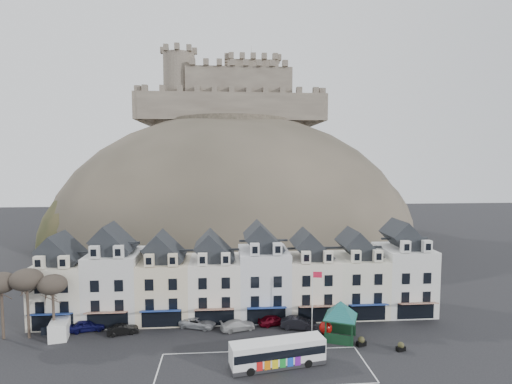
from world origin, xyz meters
TOP-DOWN VIEW (x-y plane):
  - ground at (0.00, 0.00)m, footprint 300.00×300.00m
  - coach_bay_markings at (2.00, 1.25)m, footprint 22.00×7.50m
  - townhouse_terrace at (0.15, 15.97)m, footprint 54.40×9.35m
  - castle_hill at (1.25, 68.95)m, footprint 100.00×76.00m
  - castle at (0.51, 75.93)m, footprint 50.20×22.20m
  - tree_left_far at (-29.00, 10.50)m, footprint 3.61×3.61m
  - tree_left_mid at (-26.00, 10.50)m, footprint 3.78×3.78m
  - tree_left_near at (-23.00, 10.50)m, footprint 3.43×3.43m
  - bus at (3.50, 1.46)m, footprint 10.37×4.18m
  - bus_shelter at (11.94, 7.15)m, footprint 6.90×6.90m
  - red_buoy at (10.31, 7.89)m, footprint 1.62×1.62m
  - flagpole at (8.79, 8.31)m, footprint 1.21×0.24m
  - white_van at (-22.41, 10.91)m, footprint 2.97×5.04m
  - planter_west at (13.90, 5.25)m, footprint 1.24×0.88m
  - planter_east at (18.00, 3.70)m, footprint 1.13×0.75m
  - car_navy at (-19.50, 12.00)m, footprint 4.65×2.63m
  - car_black at (-14.80, 10.63)m, footprint 3.97×2.24m
  - car_silver at (-5.60, 12.00)m, footprint 5.17×3.57m
  - car_white at (-0.40, 10.74)m, footprint 4.85×3.01m
  - car_maroon at (4.39, 12.00)m, footprint 4.54×2.74m
  - car_charcoal at (7.44, 10.49)m, footprint 4.85×2.64m

SIDE VIEW (x-z plane):
  - ground at x=0.00m, z-range 0.00..0.00m
  - coach_bay_markings at x=2.00m, z-range -0.01..0.01m
  - castle_hill at x=1.25m, z-range -33.89..34.11m
  - planter_east at x=18.00m, z-range -0.02..1.02m
  - planter_west at x=13.90m, z-range -0.02..1.10m
  - car_black at x=-14.80m, z-range 0.00..1.24m
  - car_white at x=-0.40m, z-range 0.00..1.31m
  - car_silver at x=-5.60m, z-range 0.00..1.33m
  - car_maroon at x=4.39m, z-range 0.00..1.44m
  - car_navy at x=-19.50m, z-range 0.00..1.49m
  - car_charcoal at x=7.44m, z-range 0.00..1.52m
  - red_buoy at x=10.31m, z-range 0.02..1.99m
  - white_van at x=-22.41m, z-range 0.00..2.16m
  - bus at x=3.50m, z-range 0.15..3.01m
  - bus_shelter at x=11.94m, z-range 1.32..6.09m
  - flagpole at x=8.79m, z-range 0.60..8.98m
  - townhouse_terrace at x=0.15m, z-range -0.60..11.20m
  - tree_left_near at x=-23.00m, z-range 2.64..10.47m
  - tree_left_far at x=-29.00m, z-range 2.78..11.02m
  - tree_left_mid at x=-26.00m, z-range 2.92..11.56m
  - castle at x=0.51m, z-range 29.19..51.19m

